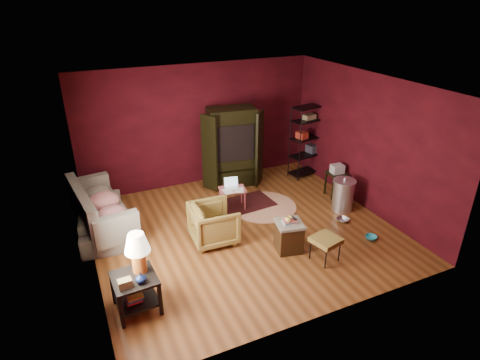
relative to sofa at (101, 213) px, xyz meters
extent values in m
cube|color=brown|center=(2.47, -1.15, -0.38)|extent=(5.50, 5.00, 0.02)
cube|color=white|center=(2.47, -1.15, 2.44)|extent=(5.50, 5.00, 0.02)
cube|color=#400910|center=(2.47, 1.36, 1.03)|extent=(5.50, 0.02, 2.80)
cube|color=#400910|center=(2.47, -3.66, 1.03)|extent=(5.50, 0.02, 2.80)
cube|color=#400910|center=(-0.29, -1.15, 1.03)|extent=(0.02, 5.00, 2.80)
cube|color=#400910|center=(5.23, -1.15, 1.03)|extent=(0.02, 5.00, 2.80)
cube|color=white|center=(-0.26, -2.15, 1.23)|extent=(0.02, 1.20, 1.40)
imported|color=slate|center=(0.00, 0.00, 0.00)|extent=(0.79, 1.96, 0.74)
imported|color=black|center=(1.82, -1.22, 0.03)|extent=(0.78, 0.83, 0.81)
imported|color=#ABAEB2|center=(4.43, -1.65, -0.25)|extent=(0.25, 0.13, 0.25)
imported|color=#29A9C0|center=(4.51, -2.40, -0.27)|extent=(0.22, 0.11, 0.21)
imported|color=#0C173C|center=(0.24, -2.57, 0.28)|extent=(0.16, 0.16, 0.15)
imported|color=#EAD472|center=(2.87, -2.08, 0.30)|extent=(0.13, 0.12, 0.11)
cube|color=black|center=(0.17, -2.41, 0.18)|extent=(0.64, 0.64, 0.04)
cube|color=black|center=(0.17, -2.41, -0.19)|extent=(0.59, 0.59, 0.03)
cube|color=black|center=(-0.09, -2.70, -0.09)|extent=(0.05, 0.05, 0.56)
cube|color=black|center=(0.45, -2.67, -0.09)|extent=(0.05, 0.05, 0.56)
cube|color=black|center=(-0.12, -2.16, -0.09)|extent=(0.05, 0.05, 0.56)
cube|color=black|center=(0.42, -2.13, -0.09)|extent=(0.05, 0.05, 0.56)
cylinder|color=#BC6022|center=(0.28, -2.31, 0.37)|extent=(0.21, 0.21, 0.34)
cone|color=#F2E5C6|center=(0.28, -2.31, 0.68)|extent=(0.38, 0.38, 0.28)
cube|color=olive|center=(0.02, -2.57, 0.26)|extent=(0.19, 0.13, 0.12)
cube|color=#B7322D|center=(0.12, -2.42, -0.15)|extent=(0.24, 0.29, 0.03)
cube|color=#2D6EB7|center=(0.13, -2.42, -0.11)|extent=(0.24, 0.29, 0.03)
cube|color=gold|center=(0.14, -2.42, -0.08)|extent=(0.24, 0.29, 0.03)
cube|color=slate|center=(0.03, 0.03, -0.10)|extent=(1.03, 1.96, 0.39)
cube|color=slate|center=(-0.31, -0.02, 0.17)|extent=(0.43, 1.87, 0.79)
cube|color=slate|center=(0.16, -0.90, 0.12)|extent=(0.80, 0.28, 0.54)
cube|color=slate|center=(-0.09, 0.95, 0.12)|extent=(0.80, 0.28, 0.54)
ellipsoid|color=#AF1821|center=(0.16, -0.50, 0.22)|extent=(0.58, 0.58, 0.28)
ellipsoid|color=#AF1821|center=(0.08, 0.03, 0.24)|extent=(0.64, 0.64, 0.31)
ellipsoid|color=slate|center=(0.02, 0.52, 0.20)|extent=(0.53, 0.53, 0.26)
cube|color=#3C230D|center=(2.93, -2.04, -0.12)|extent=(0.51, 0.51, 0.51)
cube|color=slate|center=(2.93, -2.04, 0.16)|extent=(0.54, 0.54, 0.05)
cube|color=beige|center=(2.93, -2.04, 0.20)|extent=(0.28, 0.24, 0.02)
cube|color=#4569A3|center=(2.93, -2.04, 0.22)|extent=(0.25, 0.21, 0.02)
cube|color=#BA5345|center=(2.93, -2.04, 0.24)|extent=(0.27, 0.23, 0.02)
cube|color=black|center=(3.01, -2.03, 0.26)|extent=(0.07, 0.16, 0.02)
cube|color=black|center=(3.34, -2.55, 0.03)|extent=(0.52, 0.52, 0.09)
cube|color=black|center=(3.34, -2.55, -0.03)|extent=(0.47, 0.47, 0.02)
cylinder|color=black|center=(3.21, -2.76, -0.19)|extent=(0.03, 0.03, 0.36)
cylinder|color=black|center=(3.54, -2.68, -0.19)|extent=(0.03, 0.03, 0.36)
cylinder|color=black|center=(3.13, -2.43, -0.19)|extent=(0.03, 0.03, 0.36)
cylinder|color=black|center=(3.46, -2.35, -0.19)|extent=(0.03, 0.03, 0.36)
cylinder|color=beige|center=(3.25, -0.46, -0.37)|extent=(1.74, 1.74, 0.01)
cube|color=#441214|center=(2.95, -0.19, -0.36)|extent=(1.24, 0.88, 0.01)
cube|color=#BF575C|center=(2.61, -0.25, 0.08)|extent=(0.61, 0.49, 0.03)
cylinder|color=#BF575C|center=(2.35, -0.35, -0.15)|extent=(0.04, 0.04, 0.45)
cylinder|color=#BF575C|center=(2.81, -0.45, -0.15)|extent=(0.04, 0.04, 0.45)
cylinder|color=#BF575C|center=(2.41, -0.05, -0.15)|extent=(0.04, 0.04, 0.45)
cylinder|color=#BF575C|center=(2.88, -0.15, -0.15)|extent=(0.04, 0.04, 0.45)
cube|color=silver|center=(2.62, -0.22, 0.10)|extent=(0.33, 0.26, 0.01)
cube|color=silver|center=(2.64, -0.13, 0.20)|extent=(0.30, 0.12, 0.20)
cube|color=white|center=(2.49, -0.31, 0.10)|extent=(0.19, 0.27, 0.00)
cube|color=white|center=(2.72, -0.36, 0.10)|extent=(0.28, 0.32, 0.00)
cube|color=black|center=(3.10, 0.90, 0.55)|extent=(1.15, 0.74, 1.85)
cube|color=black|center=(3.09, 0.80, 0.75)|extent=(0.93, 0.56, 0.83)
cube|color=black|center=(2.49, 0.72, 0.55)|extent=(0.24, 0.41, 1.75)
cube|color=black|center=(3.64, 0.54, 0.55)|extent=(0.34, 0.35, 1.75)
cube|color=#2B2D30|center=(3.10, 0.85, 0.65)|extent=(0.67, 0.57, 0.51)
cube|color=black|center=(3.06, 0.61, 0.65)|extent=(0.48, 0.08, 0.39)
cube|color=black|center=(3.10, 0.85, 0.07)|extent=(0.94, 0.61, 0.05)
cylinder|color=black|center=(4.61, 0.34, 0.51)|extent=(0.03, 0.03, 1.77)
cylinder|color=black|center=(5.42, 0.51, 0.51)|extent=(0.03, 0.03, 1.77)
cylinder|color=black|center=(4.54, 0.69, 0.51)|extent=(0.03, 0.03, 1.77)
cylinder|color=black|center=(5.35, 0.85, 0.51)|extent=(0.03, 0.03, 1.77)
cube|color=black|center=(4.98, 0.60, -0.27)|extent=(0.92, 0.54, 0.02)
cube|color=black|center=(4.98, 0.60, 0.17)|extent=(0.92, 0.54, 0.02)
cube|color=black|center=(4.98, 0.60, 0.61)|extent=(0.92, 0.54, 0.02)
cube|color=black|center=(4.98, 0.60, 1.05)|extent=(0.92, 0.54, 0.02)
cube|color=black|center=(4.98, 0.60, 1.38)|extent=(0.92, 0.54, 0.02)
cube|color=maroon|center=(4.79, 0.56, 0.71)|extent=(0.24, 0.28, 0.16)
cube|color=#33323F|center=(5.17, 0.64, 0.29)|extent=(0.29, 0.29, 0.20)
cube|color=#7E6A4B|center=(4.98, 0.60, 1.13)|extent=(0.33, 0.25, 0.12)
cube|color=black|center=(4.95, -0.67, 0.18)|extent=(0.41, 0.41, 0.04)
cube|color=black|center=(4.78, -0.81, -0.10)|extent=(0.04, 0.04, 0.55)
cube|color=black|center=(5.10, -0.84, -0.10)|extent=(0.04, 0.04, 0.55)
cube|color=black|center=(4.81, -0.49, -0.10)|extent=(0.04, 0.04, 0.55)
cube|color=black|center=(5.13, -0.52, -0.10)|extent=(0.04, 0.04, 0.55)
cube|color=#BBBBBF|center=(4.95, -0.67, 0.29)|extent=(0.28, 0.23, 0.19)
cylinder|color=silver|center=(4.71, -1.25, -0.05)|extent=(0.47, 0.47, 0.64)
cylinder|color=silver|center=(4.71, -1.25, 0.29)|extent=(0.51, 0.51, 0.04)
sphere|color=silver|center=(4.71, -1.25, 0.33)|extent=(0.07, 0.07, 0.06)
camera|label=1|loc=(-0.34, -7.12, 3.84)|focal=30.00mm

